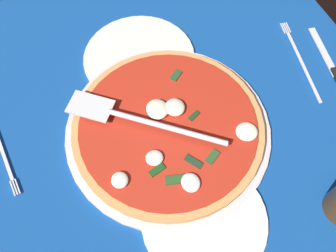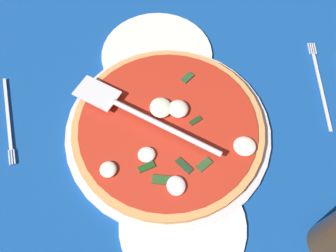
{
  "view_description": "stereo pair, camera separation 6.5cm",
  "coord_description": "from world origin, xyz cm",
  "px_view_note": "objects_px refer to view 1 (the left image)",
  "views": [
    {
      "loc": [
        30.26,
        -11.03,
        59.46
      ],
      "look_at": [
        1.12,
        0.75,
        2.26
      ],
      "focal_mm": 38.0,
      "sensor_mm": 36.0,
      "label": 1
    },
    {
      "loc": [
        32.06,
        -4.77,
        59.46
      ],
      "look_at": [
        1.12,
        0.75,
        2.26
      ],
      "focal_mm": 38.0,
      "sensor_mm": 36.0,
      "label": 2
    }
  ],
  "objects_px": {
    "dinner_plate_left": "(139,58)",
    "dinner_plate_right": "(202,221)",
    "pizza_server": "(140,119)",
    "pizza": "(168,127)",
    "place_setting_far": "(316,65)"
  },
  "relations": [
    {
      "from": "dinner_plate_left",
      "to": "pizza",
      "type": "height_order",
      "value": "pizza"
    },
    {
      "from": "dinner_plate_left",
      "to": "dinner_plate_right",
      "type": "height_order",
      "value": "same"
    },
    {
      "from": "pizza_server",
      "to": "place_setting_far",
      "type": "xyz_separation_m",
      "value": [
        -0.01,
        0.39,
        -0.04
      ]
    },
    {
      "from": "pizza_server",
      "to": "dinner_plate_left",
      "type": "bearing_deg",
      "value": -69.02
    },
    {
      "from": "dinner_plate_left",
      "to": "dinner_plate_right",
      "type": "xyz_separation_m",
      "value": [
        0.36,
        -0.02,
        0.0
      ]
    },
    {
      "from": "dinner_plate_right",
      "to": "dinner_plate_left",
      "type": "bearing_deg",
      "value": 176.67
    },
    {
      "from": "pizza",
      "to": "pizza_server",
      "type": "xyz_separation_m",
      "value": [
        -0.02,
        -0.05,
        0.02
      ]
    },
    {
      "from": "pizza_server",
      "to": "place_setting_far",
      "type": "height_order",
      "value": "pizza_server"
    },
    {
      "from": "dinner_plate_left",
      "to": "pizza",
      "type": "xyz_separation_m",
      "value": [
        0.19,
        -0.01,
        0.02
      ]
    },
    {
      "from": "dinner_plate_right",
      "to": "place_setting_far",
      "type": "bearing_deg",
      "value": 119.76
    },
    {
      "from": "dinner_plate_right",
      "to": "pizza_server",
      "type": "xyz_separation_m",
      "value": [
        -0.2,
        -0.03,
        0.04
      ]
    },
    {
      "from": "place_setting_far",
      "to": "pizza_server",
      "type": "bearing_deg",
      "value": 102.34
    },
    {
      "from": "pizza_server",
      "to": "place_setting_far",
      "type": "relative_size",
      "value": 1.03
    },
    {
      "from": "dinner_plate_right",
      "to": "pizza",
      "type": "relative_size",
      "value": 0.59
    },
    {
      "from": "dinner_plate_left",
      "to": "place_setting_far",
      "type": "relative_size",
      "value": 0.97
    }
  ]
}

